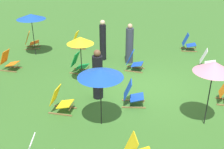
{
  "coord_description": "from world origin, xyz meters",
  "views": [
    {
      "loc": [
        -8.84,
        1.05,
        4.7
      ],
      "look_at": [
        0.0,
        1.2,
        0.5
      ],
      "focal_mm": 43.76,
      "sensor_mm": 36.0,
      "label": 1
    }
  ],
  "objects": [
    {
      "name": "deckchair_0",
      "position": [
        -1.21,
        0.53,
        0.37
      ],
      "size": [
        0.5,
        0.77,
        0.83
      ],
      "rotation": [
        0.0,
        0.0,
        -0.03
      ],
      "color": "olive",
      "rests_on": "ground"
    },
    {
      "name": "deckchair_9",
      "position": [
        1.72,
        -2.71,
        0.37
      ],
      "size": [
        0.66,
        0.86,
        0.83
      ],
      "rotation": [
        0.0,
        0.0,
        -0.27
      ],
      "color": "olive",
      "rests_on": "ground"
    },
    {
      "name": "deckchair_5",
      "position": [
        1.53,
        0.34,
        0.37
      ],
      "size": [
        0.67,
        0.86,
        0.83
      ],
      "rotation": [
        0.0,
        0.0,
        -0.28
      ],
      "color": "olive",
      "rests_on": "ground"
    },
    {
      "name": "deckchair_10",
      "position": [
        1.28,
        2.56,
        0.37
      ],
      "size": [
        0.67,
        0.86,
        0.83
      ],
      "rotation": [
        0.0,
        0.0,
        -0.28
      ],
      "color": "olive",
      "rests_on": "ground"
    },
    {
      "name": "deckchair_1",
      "position": [
        3.93,
        -2.47,
        0.37
      ],
      "size": [
        0.55,
        0.81,
        0.83
      ],
      "rotation": [
        0.0,
        0.0,
        -0.1
      ],
      "color": "olive",
      "rests_on": "ground"
    },
    {
      "name": "umbrella_1",
      "position": [
        0.32,
        2.33,
        1.67
      ],
      "size": [
        0.97,
        0.97,
        1.8
      ],
      "color": "black",
      "rests_on": "ground"
    },
    {
      "name": "person_1",
      "position": [
        -0.76,
        1.66,
        0.81
      ],
      "size": [
        0.48,
        0.48,
        1.72
      ],
      "rotation": [
        0.0,
        0.0,
        0.86
      ],
      "color": "black",
      "rests_on": "ground"
    },
    {
      "name": "umbrella_0",
      "position": [
        -2.23,
        -1.52,
        1.8
      ],
      "size": [
        1.07,
        1.07,
        1.96
      ],
      "color": "black",
      "rests_on": "ground"
    },
    {
      "name": "ground_plane",
      "position": [
        0.0,
        0.0,
        0.0
      ],
      "size": [
        40.0,
        40.0,
        0.0
      ],
      "primitive_type": "plane",
      "color": "#386B28"
    },
    {
      "name": "person_2",
      "position": [
        2.66,
        1.65,
        0.87
      ],
      "size": [
        0.29,
        0.29,
        1.81
      ],
      "rotation": [
        0.0,
        0.0,
        3.14
      ],
      "color": "black",
      "rests_on": "ground"
    },
    {
      "name": "deckchair_13",
      "position": [
        1.49,
        5.49,
        0.37
      ],
      "size": [
        0.63,
        0.84,
        0.83
      ],
      "rotation": [
        0.0,
        0.0,
        -0.22
      ],
      "color": "olive",
      "rests_on": "ground"
    },
    {
      "name": "deckchair_7",
      "position": [
        4.12,
        5.32,
        0.37
      ],
      "size": [
        0.6,
        0.83,
        0.83
      ],
      "rotation": [
        0.0,
        0.0,
        0.17
      ],
      "color": "olive",
      "rests_on": "ground"
    },
    {
      "name": "deckchair_3",
      "position": [
        4.21,
        2.95,
        0.37
      ],
      "size": [
        0.61,
        0.83,
        0.83
      ],
      "rotation": [
        0.0,
        0.0,
        -0.19
      ],
      "color": "olive",
      "rests_on": "ground"
    },
    {
      "name": "deckchair_12",
      "position": [
        -1.62,
        2.77,
        0.37
      ],
      "size": [
        0.62,
        0.84,
        0.83
      ],
      "rotation": [
        0.0,
        0.0,
        -0.2
      ],
      "color": "olive",
      "rests_on": "ground"
    },
    {
      "name": "umbrella_2",
      "position": [
        3.19,
        4.87,
        1.82
      ],
      "size": [
        1.29,
        1.29,
        1.93
      ],
      "color": "black",
      "rests_on": "ground"
    },
    {
      "name": "person_0",
      "position": [
        2.33,
        0.48,
        0.82
      ],
      "size": [
        0.45,
        0.45,
        1.74
      ],
      "rotation": [
        0.0,
        0.0,
        5.14
      ],
      "color": "#333847",
      "rests_on": "ground"
    },
    {
      "name": "umbrella_3",
      "position": [
        -2.29,
        1.47,
        1.62
      ],
      "size": [
        1.25,
        1.25,
        1.74
      ],
      "color": "black",
      "rests_on": "ground"
    }
  ]
}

